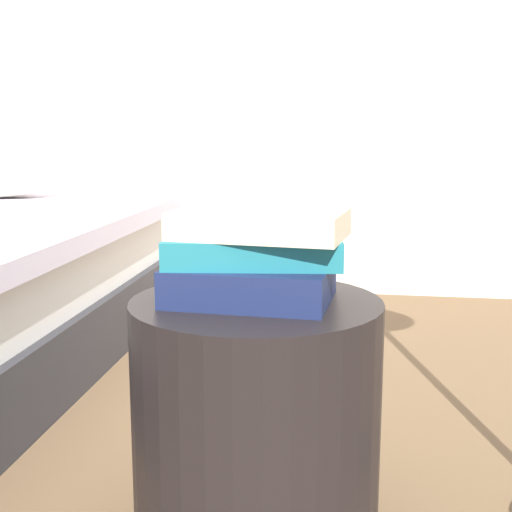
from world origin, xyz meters
TOP-DOWN VIEW (x-y plane):
  - side_table at (0.00, 0.00)m, footprint 0.44×0.44m
  - book_navy at (-0.01, 0.00)m, footprint 0.29×0.22m
  - book_teal at (-0.01, 0.01)m, footprint 0.32×0.20m
  - book_cream at (0.01, -0.00)m, footprint 0.30×0.21m

SIDE VIEW (x-z plane):
  - side_table at x=0.00m, z-range 0.00..0.45m
  - book_navy at x=-0.01m, z-range 0.45..0.51m
  - book_teal at x=-0.01m, z-range 0.51..0.56m
  - book_cream at x=0.01m, z-range 0.56..0.60m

